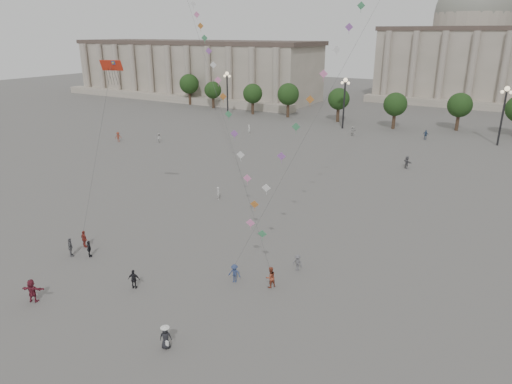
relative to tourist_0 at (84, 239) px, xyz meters
The scene contains 25 objects.
ground 15.58m from the tourist_0, ahead, with size 360.00×360.00×0.00m, color #585553.
hall_west 109.39m from the tourist_0, 123.14° to the left, with size 84.00×26.22×17.20m.
hall_central 128.33m from the tourist_0, 83.09° to the left, with size 48.30×34.30×35.50m.
tree_row 77.16m from the tourist_0, 78.51° to the left, with size 137.12×5.12×8.00m.
lamp_post_far_west 73.99m from the tourist_0, 113.72° to the left, with size 2.00×0.90×10.65m.
lamp_post_mid_west 67.79m from the tourist_0, 89.71° to the left, with size 2.00×0.90×10.65m.
lamp_post_mid_east 74.27m from the tourist_0, 65.79° to the left, with size 2.00×0.90×10.65m.
person_crowd_0 67.90m from the tourist_0, 74.66° to the left, with size 1.09×0.45×1.85m, color navy.
person_crowd_1 44.34m from the tourist_0, 123.30° to the left, with size 0.82×0.64×1.69m, color silver.
person_crowd_2 45.89m from the tourist_0, 133.15° to the left, with size 1.20×0.69×1.86m, color brown.
person_crowd_4 61.68m from the tourist_0, 85.60° to the left, with size 1.75×0.56×1.88m, color beige.
person_crowd_6 20.62m from the tourist_0, 18.57° to the left, with size 0.96×0.55×1.48m, color #5D5D61.
person_crowd_10 53.88m from the tourist_0, 104.84° to the left, with size 0.71×0.46×1.94m, color silver.
person_crowd_12 47.76m from the tourist_0, 65.49° to the left, with size 1.79×0.57×1.93m, color slate.
person_crowd_13 17.83m from the tourist_0, 79.45° to the left, with size 0.59×0.39×1.61m, color beige.
tourist_0 is the anchor object (origin of this frame).
tourist_1 2.28m from the tourist_0, 28.73° to the right, with size 0.93×0.39×1.58m, color black.
tourist_2 9.41m from the tourist_0, 62.78° to the right, with size 1.75×0.56×1.89m, color maroon.
tourist_3 1.96m from the tourist_0, 77.08° to the right, with size 1.06×0.44×1.81m, color slate.
tourist_4 10.03m from the tourist_0, 17.14° to the right, with size 0.97×0.40×1.65m, color black.
kite_flyer_0 19.12m from the tourist_0, ahead, with size 0.87×0.68×1.79m, color #994129.
kite_flyer_1 16.10m from the tourist_0, ahead, with size 1.04×0.60×1.61m, color navy.
hat_person 18.27m from the tourist_0, 23.36° to the right, with size 0.94×0.87×1.69m.
dragon_kite 16.36m from the tourist_0, 100.73° to the left, with size 2.24×3.97×16.43m.
kite_train_west 32.05m from the tourist_0, 99.94° to the left, with size 43.60×38.47×70.46m.
Camera 1 is at (19.37, -22.99, 19.65)m, focal length 32.00 mm.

